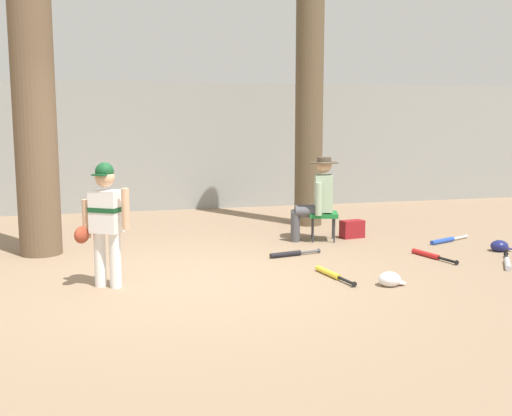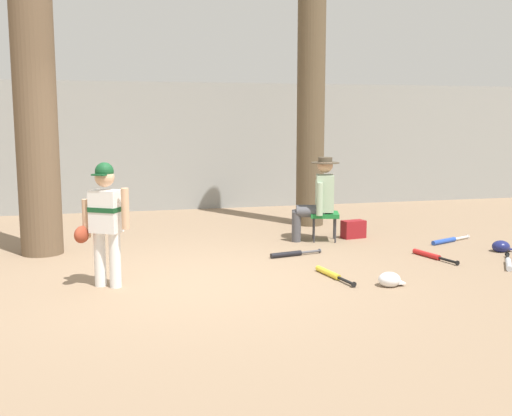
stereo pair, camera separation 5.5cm
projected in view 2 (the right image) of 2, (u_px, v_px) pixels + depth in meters
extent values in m
plane|color=#897056|center=(193.00, 282.00, 6.68)|extent=(60.00, 60.00, 0.00)
cube|color=gray|center=(149.00, 147.00, 11.78)|extent=(18.00, 0.36, 2.42)
cylinder|color=brown|center=(33.00, 63.00, 7.71)|extent=(0.53, 0.53, 4.86)
cone|color=brown|center=(43.00, 254.00, 8.06)|extent=(0.70, 0.70, 0.32)
cylinder|color=brown|center=(311.00, 71.00, 9.90)|extent=(0.45, 0.45, 4.98)
cone|color=brown|center=(309.00, 224.00, 10.26)|extent=(0.73, 0.73, 0.27)
cylinder|color=white|center=(115.00, 260.00, 6.42)|extent=(0.12, 0.12, 0.58)
cylinder|color=white|center=(100.00, 259.00, 6.48)|extent=(0.12, 0.12, 0.58)
cube|color=white|center=(106.00, 211.00, 6.37)|extent=(0.36, 0.33, 0.44)
cube|color=#144723|center=(106.00, 209.00, 6.37)|extent=(0.37, 0.34, 0.05)
sphere|color=tan|center=(105.00, 177.00, 6.32)|extent=(0.20, 0.20, 0.20)
sphere|color=#144723|center=(104.00, 172.00, 6.32)|extent=(0.19, 0.19, 0.19)
cube|color=#144723|center=(100.00, 175.00, 6.23)|extent=(0.17, 0.16, 0.02)
cylinder|color=tan|center=(125.00, 209.00, 6.28)|extent=(0.11, 0.11, 0.42)
cylinder|color=tan|center=(86.00, 218.00, 6.41)|extent=(0.11, 0.11, 0.40)
ellipsoid|color=#933823|center=(82.00, 234.00, 6.39)|extent=(0.22, 0.25, 0.18)
cube|color=#196B2D|center=(324.00, 215.00, 8.86)|extent=(0.50, 0.50, 0.06)
cylinder|color=#333338|center=(314.00, 229.00, 8.75)|extent=(0.02, 0.02, 0.38)
cylinder|color=#333338|center=(313.00, 226.00, 9.04)|extent=(0.02, 0.02, 0.38)
cylinder|color=#333338|center=(335.00, 230.00, 8.73)|extent=(0.02, 0.02, 0.38)
cylinder|color=#333338|center=(334.00, 226.00, 9.03)|extent=(0.02, 0.02, 0.38)
cylinder|color=#47474C|center=(296.00, 227.00, 8.81)|extent=(0.13, 0.13, 0.43)
cylinder|color=#47474C|center=(296.00, 224.00, 9.00)|extent=(0.13, 0.13, 0.43)
cylinder|color=#47474C|center=(311.00, 212.00, 8.76)|extent=(0.43, 0.26, 0.15)
cylinder|color=#47474C|center=(310.00, 210.00, 8.96)|extent=(0.43, 0.26, 0.15)
cube|color=#99B293|center=(325.00, 193.00, 8.81)|extent=(0.34, 0.42, 0.52)
cylinder|color=#99B293|center=(320.00, 199.00, 8.61)|extent=(0.11, 0.11, 0.46)
cylinder|color=#99B293|center=(318.00, 195.00, 9.04)|extent=(0.11, 0.11, 0.46)
sphere|color=tan|center=(325.00, 165.00, 8.76)|extent=(0.22, 0.22, 0.22)
cylinder|color=#4C4233|center=(325.00, 163.00, 8.75)|extent=(0.40, 0.40, 0.02)
cylinder|color=#4C4233|center=(325.00, 160.00, 8.75)|extent=(0.20, 0.20, 0.09)
cube|color=maroon|center=(353.00, 229.00, 9.09)|extent=(0.36, 0.23, 0.26)
cylinder|color=red|center=(427.00, 254.00, 7.87)|extent=(0.17, 0.46, 0.07)
cylinder|color=black|center=(448.00, 260.00, 7.54)|extent=(0.10, 0.30, 0.03)
cylinder|color=black|center=(457.00, 263.00, 7.40)|extent=(0.06, 0.03, 0.06)
cylinder|color=#B7BCC6|center=(509.00, 264.00, 7.33)|extent=(0.33, 0.44, 0.07)
cylinder|color=black|center=(508.00, 257.00, 7.71)|extent=(0.21, 0.29, 0.03)
cylinder|color=black|center=(507.00, 254.00, 7.86)|extent=(0.06, 0.05, 0.06)
cylinder|color=black|center=(286.00, 254.00, 7.86)|extent=(0.43, 0.15, 0.07)
cylinder|color=#4C4C51|center=(310.00, 252.00, 8.02)|extent=(0.29, 0.09, 0.03)
cylinder|color=#4C4C51|center=(320.00, 251.00, 8.08)|extent=(0.03, 0.06, 0.06)
cylinder|color=#2347AD|center=(444.00, 241.00, 8.71)|extent=(0.47, 0.24, 0.07)
cylinder|color=silver|center=(461.00, 238.00, 8.94)|extent=(0.31, 0.15, 0.03)
cylinder|color=silver|center=(468.00, 237.00, 9.04)|extent=(0.04, 0.06, 0.06)
cylinder|color=yellow|center=(328.00, 273.00, 6.94)|extent=(0.14, 0.47, 0.07)
cylinder|color=black|center=(346.00, 281.00, 6.59)|extent=(0.08, 0.31, 0.03)
cylinder|color=black|center=(354.00, 284.00, 6.44)|extent=(0.06, 0.02, 0.06)
ellipsoid|color=navy|center=(501.00, 246.00, 8.17)|extent=(0.24, 0.21, 0.16)
cube|color=navy|center=(508.00, 249.00, 8.20)|extent=(0.10, 0.12, 0.02)
ellipsoid|color=silver|center=(389.00, 280.00, 6.50)|extent=(0.24, 0.22, 0.16)
cube|color=silver|center=(399.00, 282.00, 6.53)|extent=(0.10, 0.12, 0.02)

